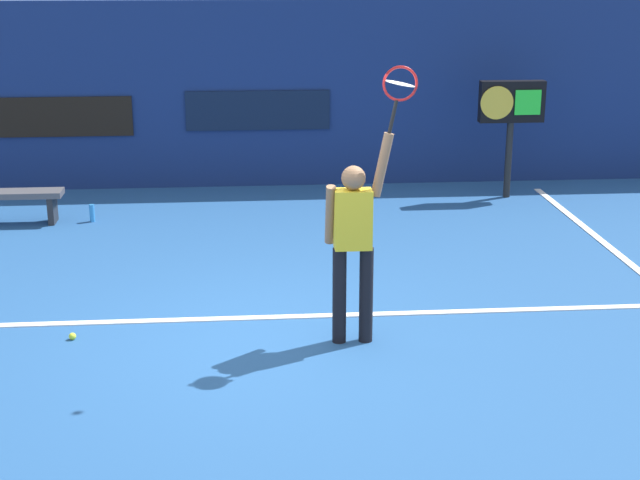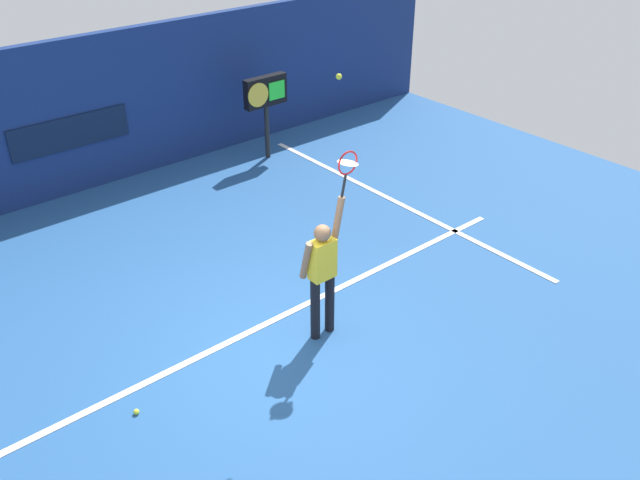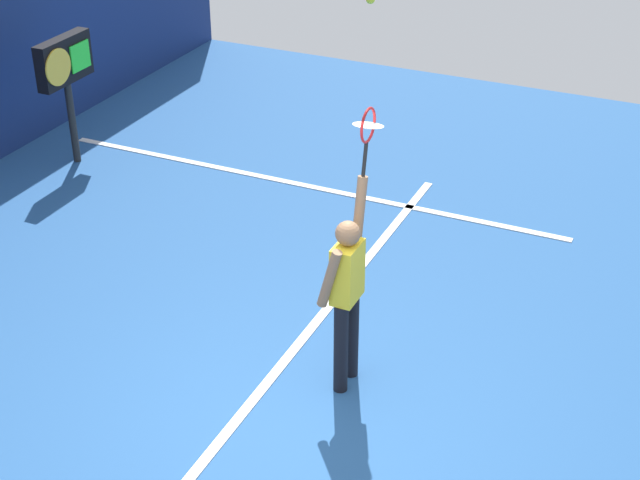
% 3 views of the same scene
% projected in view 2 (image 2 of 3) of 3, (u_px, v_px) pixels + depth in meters
% --- Properties ---
extents(ground_plane, '(18.00, 18.00, 0.00)m').
position_uv_depth(ground_plane, '(272.00, 351.00, 8.90)').
color(ground_plane, '#23518C').
extents(back_wall, '(18.00, 0.20, 2.83)m').
position_uv_depth(back_wall, '(65.00, 119.00, 12.25)').
color(back_wall, navy).
rests_on(back_wall, ground_plane).
extents(sponsor_banner_center, '(2.20, 0.03, 0.60)m').
position_uv_depth(sponsor_banner_center, '(70.00, 133.00, 12.29)').
color(sponsor_banner_center, '#0C1933').
extents(court_baseline, '(10.00, 0.10, 0.01)m').
position_uv_depth(court_baseline, '(250.00, 332.00, 9.24)').
color(court_baseline, white).
rests_on(court_baseline, ground_plane).
extents(court_sideline, '(0.10, 7.00, 0.01)m').
position_uv_depth(court_sideline, '(393.00, 200.00, 12.57)').
color(court_sideline, white).
rests_on(court_sideline, ground_plane).
extents(tennis_player, '(0.60, 0.31, 1.99)m').
position_uv_depth(tennis_player, '(322.00, 271.00, 8.71)').
color(tennis_player, black).
rests_on(tennis_player, ground_plane).
extents(tennis_racket, '(0.37, 0.27, 0.62)m').
position_uv_depth(tennis_racket, '(347.00, 166.00, 8.22)').
color(tennis_racket, black).
extents(tennis_ball, '(0.07, 0.07, 0.07)m').
position_uv_depth(tennis_ball, '(339.00, 77.00, 7.43)').
color(tennis_ball, '#CCE033').
extents(scoreboard_clock, '(0.96, 0.20, 1.73)m').
position_uv_depth(scoreboard_clock, '(266.00, 95.00, 13.58)').
color(scoreboard_clock, black).
rests_on(scoreboard_clock, ground_plane).
extents(spare_ball, '(0.07, 0.07, 0.07)m').
position_uv_depth(spare_ball, '(136.00, 412.00, 7.92)').
color(spare_ball, '#CCE033').
rests_on(spare_ball, ground_plane).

